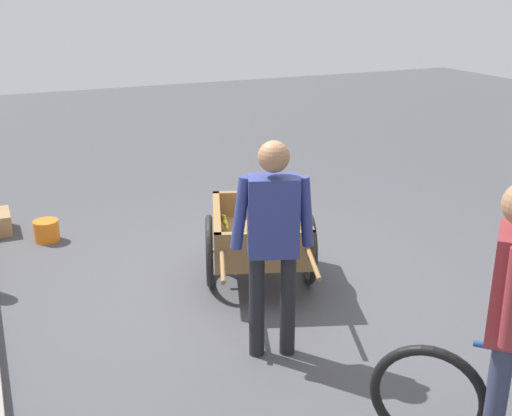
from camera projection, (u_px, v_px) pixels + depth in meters
name	position (u px, v px, depth m)	size (l,w,h in m)	color
ground_plane	(254.00, 292.00, 5.46)	(24.00, 24.00, 0.00)	#47474C
fruit_cart	(259.00, 238.00, 5.49)	(1.81, 1.27, 0.72)	olive
vendor_person	(273.00, 233.00, 4.25)	(0.30, 0.55, 1.57)	black
cyclist_person	(510.00, 306.00, 3.19)	(0.38, 0.43, 1.64)	#333851
plastic_bucket	(47.00, 231.00, 6.54)	(0.26, 0.26, 0.22)	orange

